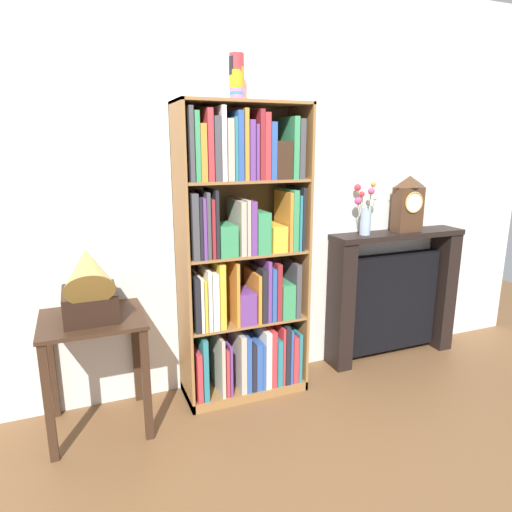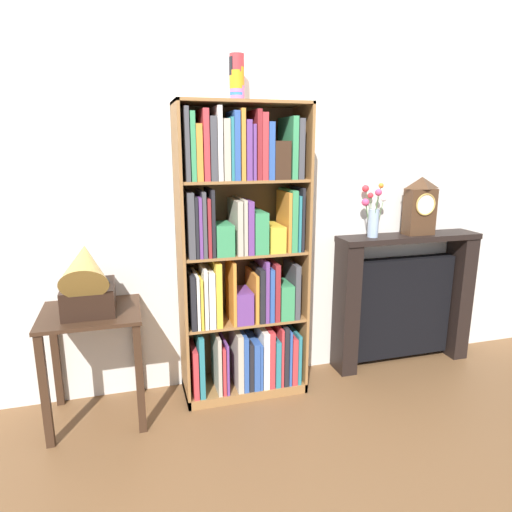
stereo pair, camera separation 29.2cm
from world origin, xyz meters
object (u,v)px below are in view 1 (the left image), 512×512
(bookshelf, at_px, (244,261))
(flower_vase, at_px, (365,212))
(fireplace_mantel, at_px, (392,295))
(mantel_clock, at_px, (408,204))
(gramophone, at_px, (89,286))
(cup_stack, at_px, (237,78))
(side_table_left, at_px, (94,345))

(bookshelf, xyz_separation_m, flower_vase, (0.96, 0.08, 0.26))
(fireplace_mantel, xyz_separation_m, mantel_clock, (0.07, -0.02, 0.72))
(gramophone, height_order, flower_vase, flower_vase)
(bookshelf, distance_m, mantel_clock, 1.37)
(mantel_clock, bearing_deg, bookshelf, -176.93)
(gramophone, height_order, mantel_clock, mantel_clock)
(cup_stack, xyz_separation_m, fireplace_mantel, (1.28, 0.04, -1.53))
(cup_stack, distance_m, fireplace_mantel, 2.00)
(bookshelf, bearing_deg, mantel_clock, 3.07)
(mantel_clock, relative_size, flower_vase, 1.08)
(bookshelf, relative_size, gramophone, 3.81)
(side_table_left, distance_m, mantel_clock, 2.38)
(bookshelf, distance_m, side_table_left, 1.02)
(mantel_clock, bearing_deg, fireplace_mantel, 161.99)
(fireplace_mantel, bearing_deg, side_table_left, -175.99)
(mantel_clock, bearing_deg, flower_vase, 178.90)
(mantel_clock, bearing_deg, side_table_left, -176.66)
(cup_stack, xyz_separation_m, side_table_left, (-0.92, -0.12, -1.50))
(cup_stack, bearing_deg, side_table_left, -172.74)
(side_table_left, height_order, gramophone, gramophone)
(flower_vase, bearing_deg, gramophone, -174.00)
(bookshelf, xyz_separation_m, side_table_left, (-0.94, -0.06, -0.39))
(fireplace_mantel, bearing_deg, gramophone, -174.46)
(gramophone, relative_size, mantel_clock, 1.19)
(side_table_left, xyz_separation_m, fireplace_mantel, (2.21, 0.15, -0.03))
(cup_stack, distance_m, flower_vase, 1.29)
(side_table_left, xyz_separation_m, gramophone, (-0.00, -0.06, 0.37))
(gramophone, bearing_deg, fireplace_mantel, 5.54)
(side_table_left, height_order, mantel_clock, mantel_clock)
(gramophone, bearing_deg, mantel_clock, 4.83)
(gramophone, bearing_deg, side_table_left, 90.00)
(cup_stack, distance_m, side_table_left, 1.76)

